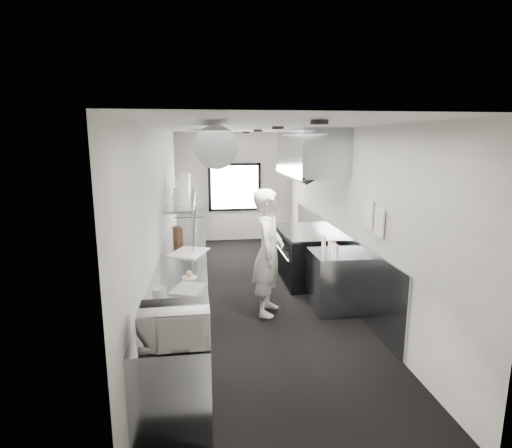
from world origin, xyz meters
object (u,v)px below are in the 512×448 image
object	(u,v)px
prep_counter	(184,283)
knife_block	(178,234)
bottle_station	(333,281)
deli_tub_a	(161,314)
plate_stack_a	(181,196)
squeeze_bottle_d	(330,245)
exhaust_hood	(310,152)
cutting_board	(189,252)
squeeze_bottle_c	(334,248)
far_work_table	(190,231)
small_plate	(189,277)
range	(304,255)
squeeze_bottle_a	(336,252)
plate_stack_b	(182,191)
microwave	(175,325)
plate_stack_d	(184,184)
squeeze_bottle_b	(333,250)
line_cook	(268,252)
pass_shelf	(183,199)
deli_tub_b	(159,293)
squeeze_bottle_e	(324,243)
plate_stack_c	(182,189)

from	to	relation	value
prep_counter	knife_block	world-z (taller)	knife_block
bottle_station	deli_tub_a	distance (m)	3.23
plate_stack_a	squeeze_bottle_d	xyz separation A→B (m)	(2.32, -0.67, -0.73)
exhaust_hood	bottle_station	distance (m)	2.39
cutting_board	squeeze_bottle_c	size ratio (longest dim) A/B	3.36
bottle_station	far_work_table	size ratio (longest dim) A/B	0.75
small_plate	exhaust_hood	bearing A→B (deg)	47.12
range	plate_stack_a	size ratio (longest dim) A/B	5.54
exhaust_hood	deli_tub_a	xyz separation A→B (m)	(-2.36, -3.49, -1.44)
prep_counter	range	distance (m)	2.50
squeeze_bottle_a	squeeze_bottle_c	world-z (taller)	squeeze_bottle_a
far_work_table	plate_stack_b	xyz separation A→B (m)	(-0.03, -2.51, 1.28)
microwave	small_plate	xyz separation A→B (m)	(0.07, 1.69, -0.16)
plate_stack_d	squeeze_bottle_b	size ratio (longest dim) A/B	2.10
cutting_board	plate_stack_d	world-z (taller)	plate_stack_d
line_cook	microwave	size ratio (longest dim) A/B	3.48
deli_tub_a	small_plate	xyz separation A→B (m)	(0.24, 1.20, -0.05)
prep_counter	small_plate	xyz separation A→B (m)	(0.12, -1.09, 0.46)
pass_shelf	squeeze_bottle_d	xyz separation A→B (m)	(2.33, -1.54, -0.55)
deli_tub_b	plate_stack_b	world-z (taller)	plate_stack_b
cutting_board	squeeze_bottle_e	xyz separation A→B (m)	(2.14, -0.03, 0.09)
plate_stack_b	exhaust_hood	bearing A→B (deg)	0.16
cutting_board	plate_stack_d	bearing A→B (deg)	93.66
microwave	squeeze_bottle_d	bearing A→B (deg)	50.00
small_plate	squeeze_bottle_c	bearing A→B (deg)	21.28
plate_stack_c	cutting_board	bearing A→B (deg)	-84.32
squeeze_bottle_e	bottle_station	bearing A→B (deg)	-73.49
plate_stack_d	squeeze_bottle_b	bearing A→B (deg)	-47.03
prep_counter	knife_block	size ratio (longest dim) A/B	24.35
pass_shelf	plate_stack_a	world-z (taller)	plate_stack_a
microwave	plate_stack_d	distance (m)	4.90
pass_shelf	microwave	world-z (taller)	pass_shelf
deli_tub_a	plate_stack_c	size ratio (longest dim) A/B	0.50
pass_shelf	plate_stack_d	world-z (taller)	plate_stack_d
pass_shelf	deli_tub_a	xyz separation A→B (m)	(-0.08, -3.79, -0.58)
bottle_station	cutting_board	world-z (taller)	cutting_board
range	knife_block	xyz separation A→B (m)	(-2.31, -0.34, 0.55)
deli_tub_b	knife_block	world-z (taller)	knife_block
deli_tub_a	squeeze_bottle_d	distance (m)	3.29
exhaust_hood	squeeze_bottle_b	world-z (taller)	exhaust_hood
deli_tub_b	bottle_station	bearing A→B (deg)	31.16
prep_counter	squeeze_bottle_a	bearing A→B (deg)	-11.83
plate_stack_d	squeeze_bottle_c	size ratio (longest dim) A/B	2.11
bottle_station	deli_tub_a	world-z (taller)	deli_tub_a
range	far_work_table	xyz separation A→B (m)	(-2.19, 2.50, -0.02)
range	deli_tub_a	size ratio (longest dim) A/B	10.49
pass_shelf	squeeze_bottle_a	world-z (taller)	pass_shelf
deli_tub_b	plate_stack_d	world-z (taller)	plate_stack_d
line_cook	small_plate	bearing A→B (deg)	144.96
prep_counter	squeeze_bottle_b	size ratio (longest dim) A/B	32.62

